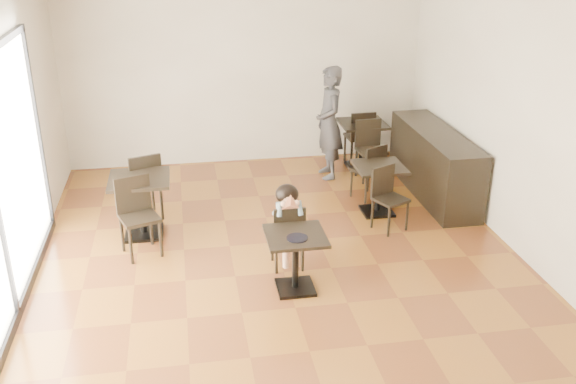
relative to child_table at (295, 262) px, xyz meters
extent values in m
cube|color=brown|center=(-0.07, 0.40, -0.35)|extent=(6.00, 8.00, 0.01)
cube|color=silver|center=(-0.07, 4.40, 1.25)|extent=(6.00, 0.01, 3.20)
cube|color=silver|center=(-0.07, -3.60, 1.25)|extent=(6.00, 0.01, 3.20)
cube|color=silver|center=(2.93, 0.40, 1.25)|extent=(0.01, 8.00, 3.20)
cylinder|color=black|center=(0.00, -0.10, 0.36)|extent=(0.24, 0.24, 0.01)
imported|color=#36363A|center=(1.16, 3.39, 0.56)|extent=(0.48, 0.69, 1.82)
cube|color=black|center=(2.58, 2.40, 0.15)|extent=(0.60, 2.40, 1.00)
camera|label=1|loc=(-1.15, -6.24, 3.55)|focal=40.00mm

